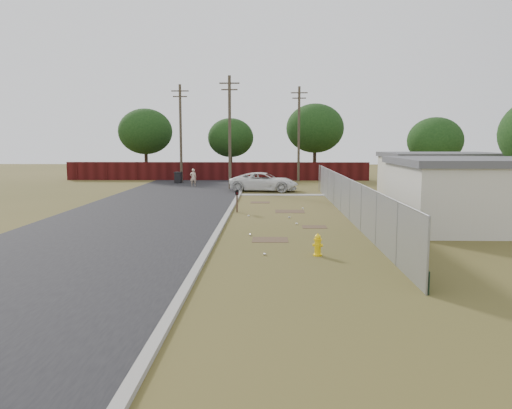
{
  "coord_description": "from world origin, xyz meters",
  "views": [
    {
      "loc": [
        -0.86,
        -24.21,
        3.83
      ],
      "look_at": [
        -1.42,
        -2.67,
        1.1
      ],
      "focal_mm": 35.0,
      "sensor_mm": 36.0,
      "label": 1
    }
  ],
  "objects_px": {
    "fire_hydrant": "(318,245)",
    "trash_bin": "(178,177)",
    "mailbox": "(237,194)",
    "pickup_truck": "(264,182)",
    "pedestrian": "(193,178)"
  },
  "relations": [
    {
      "from": "fire_hydrant",
      "to": "mailbox",
      "type": "xyz_separation_m",
      "value": [
        -3.38,
        10.28,
        0.64
      ]
    },
    {
      "from": "fire_hydrant",
      "to": "mailbox",
      "type": "height_order",
      "value": "mailbox"
    },
    {
      "from": "mailbox",
      "to": "pedestrian",
      "type": "distance_m",
      "value": 16.24
    },
    {
      "from": "mailbox",
      "to": "trash_bin",
      "type": "bearing_deg",
      "value": 109.31
    },
    {
      "from": "fire_hydrant",
      "to": "mailbox",
      "type": "relative_size",
      "value": 0.61
    },
    {
      "from": "pickup_truck",
      "to": "mailbox",
      "type": "bearing_deg",
      "value": -179.35
    },
    {
      "from": "mailbox",
      "to": "fire_hydrant",
      "type": "bearing_deg",
      "value": -71.81
    },
    {
      "from": "fire_hydrant",
      "to": "trash_bin",
      "type": "relative_size",
      "value": 0.74
    },
    {
      "from": "fire_hydrant",
      "to": "pickup_truck",
      "type": "relative_size",
      "value": 0.15
    },
    {
      "from": "pedestrian",
      "to": "trash_bin",
      "type": "xyz_separation_m",
      "value": [
        -1.9,
        3.38,
        -0.23
      ]
    },
    {
      "from": "mailbox",
      "to": "pickup_truck",
      "type": "distance_m",
      "value": 11.69
    },
    {
      "from": "fire_hydrant",
      "to": "pedestrian",
      "type": "bearing_deg",
      "value": 107.44
    },
    {
      "from": "pedestrian",
      "to": "trash_bin",
      "type": "bearing_deg",
      "value": -68.68
    },
    {
      "from": "mailbox",
      "to": "pickup_truck",
      "type": "bearing_deg",
      "value": 83.35
    },
    {
      "from": "mailbox",
      "to": "pedestrian",
      "type": "height_order",
      "value": "pedestrian"
    }
  ]
}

